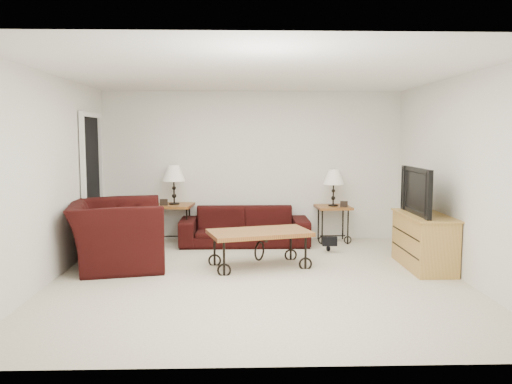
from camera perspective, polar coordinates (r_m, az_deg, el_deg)
The scene contains 20 objects.
ground at distance 6.54m, azimuth 0.19°, elevation -9.40°, with size 5.00×5.00×0.00m, color beige.
wall_back at distance 8.82m, azimuth -0.36°, elevation 2.87°, with size 5.00×0.02×2.50m, color silver.
wall_front at distance 3.84m, azimuth 1.46°, elevation -1.41°, with size 5.00×0.02×2.50m, color silver.
wall_left at distance 6.72m, azimuth -21.63°, elevation 1.41°, with size 0.02×5.00×2.50m, color silver.
wall_right at distance 6.88m, azimuth 21.50°, elevation 1.51°, with size 0.02×5.00×2.50m, color silver.
ceiling at distance 6.35m, azimuth 0.20°, elevation 12.89°, with size 5.00×5.00×0.00m, color white.
doorway at distance 8.30m, azimuth -17.52°, elevation 0.78°, with size 0.08×0.94×2.04m, color black.
sofa at distance 8.45m, azimuth -1.25°, elevation -3.76°, with size 2.07×0.81×0.60m, color black.
side_table_left at distance 8.69m, azimuth -8.89°, elevation -3.43°, with size 0.59×0.59×0.64m, color #956225.
side_table_right at distance 8.76m, azimuth 8.39°, elevation -3.47°, with size 0.55×0.55×0.60m, color #956225.
lamp_left at distance 8.61m, azimuth -8.96°, elevation 0.78°, with size 0.36×0.36×0.64m, color black, non-canonical shape.
lamp_right at distance 8.68m, azimuth 8.46°, elevation 0.46°, with size 0.34×0.34×0.60m, color black, non-canonical shape.
photo_frame_left at distance 8.51m, azimuth -10.06°, elevation -1.11°, with size 0.13×0.02×0.11m, color black.
photo_frame_right at distance 8.59m, azimuth 9.59°, elevation -1.31°, with size 0.12×0.02×0.10m, color black.
coffee_table at distance 7.02m, azimuth 0.38°, elevation -6.25°, with size 1.32×0.71×0.49m, color #956225.
armchair at distance 7.27m, azimuth -14.97°, elevation -4.46°, with size 1.36×1.19×0.88m, color black.
throw_pillow at distance 7.18m, azimuth -13.91°, elevation -3.94°, with size 0.40×0.11×0.40m, color #C96619.
tv_stand at distance 7.32m, azimuth 17.86°, elevation -5.13°, with size 0.50×1.20×0.72m, color tan.
television at distance 7.22m, azimuth 17.89°, elevation 0.10°, with size 1.08×0.14×0.62m, color black.
backpack at distance 8.04m, azimuth 7.93°, elevation -4.92°, with size 0.34×0.26×0.44m, color black.
Camera 1 is at (-0.21, -6.30, 1.76)m, focal length 36.59 mm.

